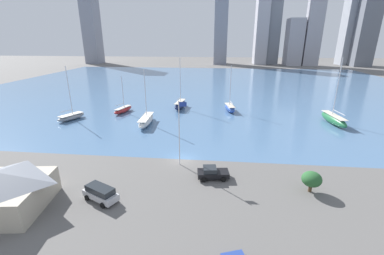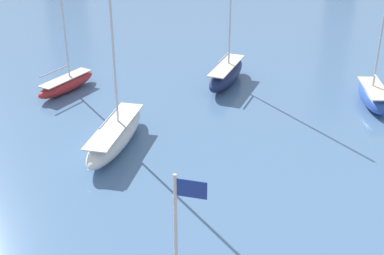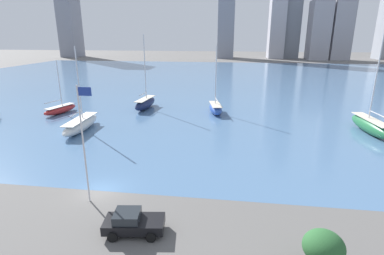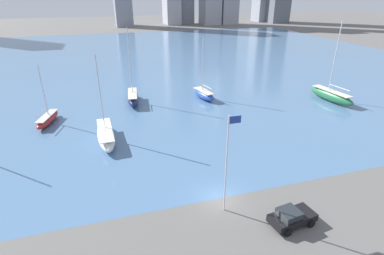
{
  "view_description": "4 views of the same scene",
  "coord_description": "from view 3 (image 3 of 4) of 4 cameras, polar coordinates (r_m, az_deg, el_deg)",
  "views": [
    {
      "loc": [
        5.48,
        -38.17,
        19.0
      ],
      "look_at": [
        0.35,
        11.75,
        1.57
      ],
      "focal_mm": 24.0,
      "sensor_mm": 36.0,
      "label": 1
    },
    {
      "loc": [
        4.48,
        -17.06,
        20.11
      ],
      "look_at": [
        -4.25,
        15.52,
        3.4
      ],
      "focal_mm": 50.0,
      "sensor_mm": 36.0,
      "label": 2
    },
    {
      "loc": [
        12.07,
        -23.85,
        14.18
      ],
      "look_at": [
        7.46,
        9.02,
        3.85
      ],
      "focal_mm": 28.0,
      "sensor_mm": 36.0,
      "label": 3
    },
    {
      "loc": [
        -10.32,
        -23.87,
        20.31
      ],
      "look_at": [
        0.87,
        12.92,
        2.54
      ],
      "focal_mm": 28.0,
      "sensor_mm": 36.0,
      "label": 4
    }
  ],
  "objects": [
    {
      "name": "ground_plane",
      "position": [
        30.26,
        -16.94,
        -11.48
      ],
      "size": [
        500.0,
        500.0,
        0.0
      ],
      "primitive_type": "plane",
      "color": "#605E5B"
    },
    {
      "name": "harbor_water",
      "position": [
        95.68,
        0.66,
        8.76
      ],
      "size": [
        180.0,
        140.0,
        0.0
      ],
      "color": "#4C7099",
      "rests_on": "ground_plane"
    },
    {
      "name": "flag_pole",
      "position": [
        26.62,
        -19.91,
        -2.45
      ],
      "size": [
        1.24,
        0.14,
        10.38
      ],
      "color": "silver",
      "rests_on": "ground_plane"
    },
    {
      "name": "yard_shrub",
      "position": [
        21.17,
        23.77,
        -20.12
      ],
      "size": [
        2.51,
        2.51,
        2.84
      ],
      "color": "#4C3823",
      "rests_on": "ground_plane"
    },
    {
      "name": "distant_city_skyline",
      "position": [
        195.88,
        16.46,
        21.12
      ],
      "size": [
        212.46,
        25.03,
        74.6
      ],
      "color": "gray",
      "rests_on": "ground_plane"
    },
    {
      "name": "sailboat_white",
      "position": [
        49.0,
        -20.42,
        0.59
      ],
      "size": [
        2.79,
        10.48,
        12.58
      ],
      "rotation": [
        0.0,
        0.0,
        0.04
      ],
      "color": "white",
      "rests_on": "harbor_water"
    },
    {
      "name": "sailboat_navy",
      "position": [
        60.44,
        -8.89,
        4.61
      ],
      "size": [
        2.98,
        8.89,
        14.2
      ],
      "rotation": [
        0.0,
        0.0,
        -0.11
      ],
      "color": "#19234C",
      "rests_on": "harbor_water"
    },
    {
      "name": "sailboat_green",
      "position": [
        52.13,
        30.86,
        0.32
      ],
      "size": [
        3.35,
        10.79,
        15.15
      ],
      "rotation": [
        0.0,
        0.0,
        0.11
      ],
      "color": "#236B3D",
      "rests_on": "harbor_water"
    },
    {
      "name": "sailboat_red",
      "position": [
        61.34,
        -23.8,
        3.22
      ],
      "size": [
        3.67,
        7.53,
        9.7
      ],
      "rotation": [
        0.0,
        0.0,
        -0.28
      ],
      "color": "#B72828",
      "rests_on": "harbor_water"
    },
    {
      "name": "sailboat_blue",
      "position": [
        56.43,
        4.5,
        3.71
      ],
      "size": [
        3.56,
        7.32,
        12.3
      ],
      "rotation": [
        0.0,
        0.0,
        0.21
      ],
      "color": "#284CA8",
      "rests_on": "harbor_water"
    },
    {
      "name": "parked_pickup_black",
      "position": [
        23.7,
        -11.23,
        -17.28
      ],
      "size": [
        4.67,
        2.85,
        1.74
      ],
      "rotation": [
        0.0,
        0.0,
        1.7
      ],
      "color": "black",
      "rests_on": "ground_plane"
    }
  ]
}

